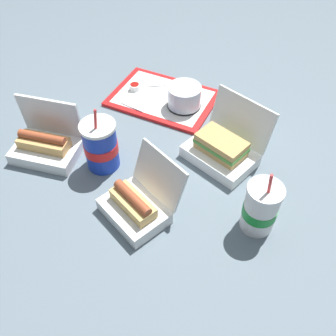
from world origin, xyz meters
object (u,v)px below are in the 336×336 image
clamshell_sandwich_back (222,148)px  soda_cup_front (261,208)px  cake_container (184,97)px  plastic_fork (152,85)px  clamshell_hotdog_right (46,145)px  food_tray (163,98)px  clamshell_hotdog_corner (137,204)px  soda_cup_corner (101,145)px  ketchup_cup (135,87)px

clamshell_sandwich_back → soda_cup_front: 0.26m
cake_container → plastic_fork: bearing=174.1°
plastic_fork → clamshell_hotdog_right: 0.47m
food_tray → clamshell_sandwich_back: (0.33, -0.12, 0.04)m
plastic_fork → clamshell_hotdog_corner: size_ratio=0.53×
plastic_fork → soda_cup_front: 0.69m
soda_cup_front → cake_container: bearing=148.7°
clamshell_sandwich_back → clamshell_hotdog_corner: 0.33m
soda_cup_corner → food_tray: bearing=99.9°
ketchup_cup → clamshell_hotdog_corner: clamshell_hotdog_corner is taller
cake_container → soda_cup_corner: soda_cup_corner is taller
ketchup_cup → clamshell_hotdog_right: bearing=-89.1°
cake_container → clamshell_hotdog_right: size_ratio=0.50×
plastic_fork → clamshell_sandwich_back: bearing=-63.7°
food_tray → soda_cup_front: (0.54, -0.27, 0.07)m
clamshell_hotdog_corner → food_tray: bearing=121.6°
cake_container → soda_cup_corner: (-0.03, -0.37, 0.03)m
plastic_fork → food_tray: bearing=-61.9°
cake_container → clamshell_hotdog_corner: 0.48m
clamshell_sandwich_back → soda_cup_front: size_ratio=1.05×
soda_cup_corner → clamshell_sandwich_back: bearing=42.6°
ketchup_cup → clamshell_hotdog_right: (0.01, -0.41, 0.01)m
plastic_fork → soda_cup_front: size_ratio=0.51×
ketchup_cup → soda_cup_front: size_ratio=0.19×
ketchup_cup → clamshell_sandwich_back: (0.44, -0.09, 0.02)m
clamshell_sandwich_back → soda_cup_front: (0.21, -0.15, 0.03)m
clamshell_sandwich_back → soda_cup_corner: size_ratio=1.03×
food_tray → cake_container: 0.10m
clamshell_hotdog_right → plastic_fork: bearing=86.8°
ketchup_cup → soda_cup_front: 0.70m
cake_container → clamshell_hotdog_corner: size_ratio=0.58×
cake_container → soda_cup_front: soda_cup_front is taller
clamshell_hotdog_corner → cake_container: bearing=111.9°
plastic_fork → clamshell_hotdog_right: bearing=-137.8°
food_tray → ketchup_cup: size_ratio=10.49×
clamshell_sandwich_back → soda_cup_front: soda_cup_front is taller
food_tray → soda_cup_corner: soda_cup_corner is taller
ketchup_cup → plastic_fork: bearing=60.0°
ketchup_cup → plastic_fork: 0.07m
plastic_fork → clamshell_hotdog_right: (-0.03, -0.47, 0.03)m
cake_container → ketchup_cup: 0.21m
food_tray → clamshell_hotdog_right: 0.46m
cake_container → food_tray: bearing=-175.9°
clamshell_sandwich_back → soda_cup_corner: (-0.27, -0.25, 0.03)m
cake_container → clamshell_sandwich_back: clamshell_sandwich_back is taller
cake_container → plastic_fork: 0.17m
cake_container → soda_cup_front: size_ratio=0.56×
cake_container → clamshell_hotdog_right: clamshell_hotdog_right is taller
ketchup_cup → clamshell_hotdog_corner: size_ratio=0.19×
ketchup_cup → cake_container: bearing=11.3°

